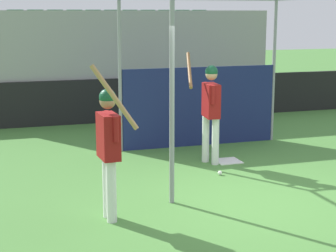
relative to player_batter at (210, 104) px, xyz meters
The scene contains 8 objects.
ground_plane 2.46m from the player_batter, 94.50° to the right, with size 60.00×60.00×0.00m, color #477F38.
outfield_wall 4.39m from the player_batter, 92.28° to the left, with size 24.00×0.12×1.08m.
bleacher_section 6.02m from the player_batter, 91.65° to the left, with size 7.05×3.20×2.76m.
batting_cage 0.91m from the player_batter, 68.50° to the left, with size 3.36×3.29×2.98m.
home_plate 1.13m from the player_batter, ahead, with size 0.44×0.44×0.02m.
player_batter is the anchor object (origin of this frame).
player_waiting 3.22m from the player_batter, 135.68° to the right, with size 0.56×0.78×2.08m.
baseball 1.30m from the player_batter, 98.94° to the right, with size 0.07×0.07×0.07m.
Camera 1 is at (-3.53, -6.94, 2.68)m, focal length 60.00 mm.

